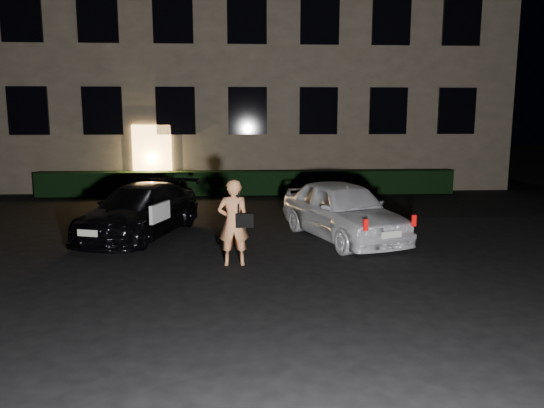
{
  "coord_description": "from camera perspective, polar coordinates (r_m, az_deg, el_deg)",
  "views": [
    {
      "loc": [
        -0.32,
        -8.65,
        2.87
      ],
      "look_at": [
        0.34,
        2.0,
        1.07
      ],
      "focal_mm": 35.0,
      "sensor_mm": 36.0,
      "label": 1
    }
  ],
  "objects": [
    {
      "name": "hatch",
      "position": [
        12.4,
        7.6,
        -0.65
      ],
      "size": [
        2.8,
        4.31,
        1.37
      ],
      "rotation": [
        0.0,
        0.0,
        0.32
      ],
      "color": "white",
      "rests_on": "ground"
    },
    {
      "name": "ground",
      "position": [
        9.12,
        -1.36,
        -8.76
      ],
      "size": [
        80.0,
        80.0,
        0.0
      ],
      "primitive_type": "plane",
      "color": "black",
      "rests_on": "ground"
    },
    {
      "name": "hedge",
      "position": [
        19.31,
        -2.55,
        2.31
      ],
      "size": [
        15.0,
        0.7,
        0.85
      ],
      "primitive_type": "cube",
      "color": "black",
      "rests_on": "ground"
    },
    {
      "name": "building",
      "position": [
        23.85,
        -2.86,
        17.13
      ],
      "size": [
        20.0,
        8.11,
        12.0
      ],
      "color": "brown",
      "rests_on": "ground"
    },
    {
      "name": "man",
      "position": [
        10.15,
        -4.14,
        -1.98
      ],
      "size": [
        0.7,
        0.43,
        1.67
      ],
      "rotation": [
        0.0,
        0.0,
        3.2
      ],
      "color": "#EF955D",
      "rests_on": "ground"
    },
    {
      "name": "sedan",
      "position": [
        13.04,
        -14.02,
        -0.7
      ],
      "size": [
        2.9,
        4.48,
        1.21
      ],
      "rotation": [
        0.0,
        0.0,
        -0.32
      ],
      "color": "black",
      "rests_on": "ground"
    }
  ]
}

